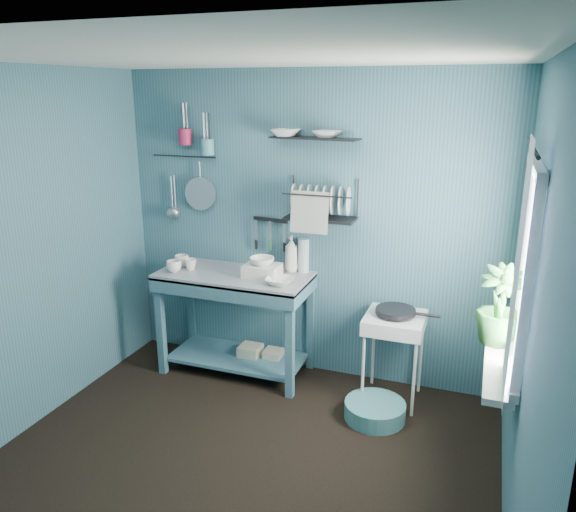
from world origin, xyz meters
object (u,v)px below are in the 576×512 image
(mug_right, at_px, (182,261))
(soap_bottle, at_px, (291,254))
(colander, at_px, (200,194))
(storage_tin_small, at_px, (273,361))
(potted_plant, at_px, (500,305))
(water_bottle, at_px, (304,255))
(wash_tub, at_px, (262,271))
(utensil_cup_teal, at_px, (207,147))
(utensil_cup_magenta, at_px, (185,137))
(storage_tin_large, at_px, (250,357))
(mug_left, at_px, (174,266))
(frying_pan, at_px, (396,311))
(work_counter, at_px, (237,322))
(hotplate_stand, at_px, (393,358))
(dish_rack, at_px, (321,199))
(floor_basin, at_px, (375,411))
(mug_mid, at_px, (191,264))

(mug_right, bearing_deg, soap_bottle, 12.26)
(mug_right, relative_size, colander, 0.44)
(storage_tin_small, bearing_deg, colander, 169.56)
(potted_plant, bearing_deg, water_bottle, 153.23)
(potted_plant, xyz_separation_m, storage_tin_small, (-1.74, 0.63, -0.98))
(wash_tub, xyz_separation_m, utensil_cup_teal, (-0.56, 0.20, 0.94))
(utensil_cup_magenta, bearing_deg, storage_tin_large, -12.12)
(mug_left, height_order, mug_right, same)
(frying_pan, xyz_separation_m, utensil_cup_teal, (-1.64, 0.20, 1.14))
(wash_tub, relative_size, soap_bottle, 0.94)
(work_counter, distance_m, mug_left, 0.71)
(wash_tub, relative_size, hotplate_stand, 0.40)
(storage_tin_small, bearing_deg, mug_right, -174.29)
(utensil_cup_magenta, bearing_deg, wash_tub, -14.81)
(work_counter, relative_size, frying_pan, 4.18)
(hotplate_stand, relative_size, utensil_cup_magenta, 5.40)
(mug_right, xyz_separation_m, hotplate_stand, (1.83, -0.02, -0.59))
(dish_rack, distance_m, utensil_cup_teal, 1.06)
(dish_rack, xyz_separation_m, utensil_cup_teal, (-0.99, 0.05, 0.36))
(water_bottle, relative_size, floor_basin, 0.62)
(colander, xyz_separation_m, storage_tin_large, (0.51, -0.16, -1.37))
(soap_bottle, xyz_separation_m, frying_pan, (0.91, -0.22, -0.30))
(storage_tin_large, height_order, floor_basin, storage_tin_large)
(frying_pan, distance_m, floor_basin, 0.75)
(frying_pan, bearing_deg, hotplate_stand, 0.00)
(water_bottle, xyz_separation_m, storage_tin_small, (-0.22, -0.14, -0.93))
(utensil_cup_teal, bearing_deg, dish_rack, -2.88)
(soap_bottle, xyz_separation_m, potted_plant, (1.62, -0.75, 0.04))
(mug_mid, xyz_separation_m, hotplate_stand, (1.71, 0.04, -0.58))
(hotplate_stand, distance_m, utensil_cup_teal, 2.25)
(mug_left, distance_m, dish_rack, 1.34)
(hotplate_stand, distance_m, storage_tin_large, 1.26)
(water_bottle, distance_m, potted_plant, 1.70)
(storage_tin_large, bearing_deg, wash_tub, -25.02)
(hotplate_stand, bearing_deg, water_bottle, 161.07)
(utensil_cup_teal, relative_size, potted_plant, 0.26)
(dish_rack, relative_size, potted_plant, 1.12)
(frying_pan, xyz_separation_m, utensil_cup_magenta, (-1.84, 0.20, 1.22))
(water_bottle, distance_m, colander, 1.04)
(mug_left, distance_m, storage_tin_large, 1.03)
(mug_mid, bearing_deg, mug_left, -135.00)
(soap_bottle, height_order, storage_tin_small, soap_bottle)
(hotplate_stand, height_order, storage_tin_small, hotplate_stand)
(mug_right, relative_size, floor_basin, 0.27)
(work_counter, xyz_separation_m, colander, (-0.41, 0.21, 1.04))
(utensil_cup_teal, height_order, storage_tin_large, utensil_cup_teal)
(mug_right, bearing_deg, frying_pan, -0.58)
(floor_basin, bearing_deg, water_bottle, 143.31)
(potted_plant, relative_size, floor_basin, 1.10)
(mug_mid, relative_size, frying_pan, 0.33)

